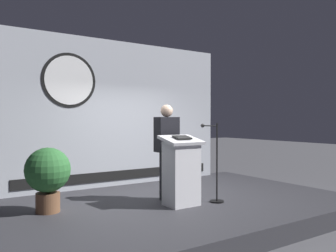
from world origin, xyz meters
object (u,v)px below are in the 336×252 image
microphone_stand (215,174)px  potted_plant (48,173)px  speaker_person (167,151)px  podium (181,171)px

microphone_stand → potted_plant: (-2.60, 0.87, 0.12)m
microphone_stand → speaker_person: bearing=137.1°
speaker_person → potted_plant: (-1.98, 0.30, -0.26)m
speaker_person → potted_plant: size_ratio=1.70×
podium → microphone_stand: microphone_stand is taller
speaker_person → microphone_stand: size_ratio=1.24×
podium → speaker_person: (0.03, 0.48, 0.29)m
podium → potted_plant: podium is taller
speaker_person → microphone_stand: (0.62, -0.57, -0.39)m
speaker_person → potted_plant: speaker_person is taller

